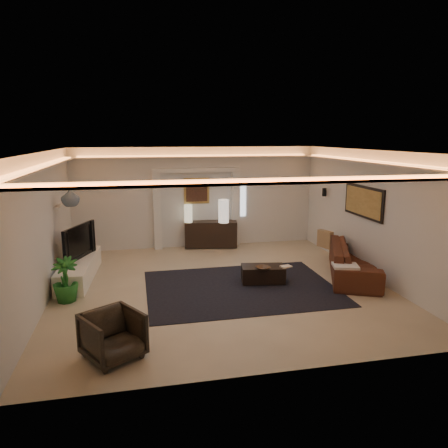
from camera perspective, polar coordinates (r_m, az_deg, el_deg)
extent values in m
plane|color=#C5B291|center=(9.22, -0.44, -8.43)|extent=(7.00, 7.00, 0.00)
plane|color=white|center=(8.65, -0.47, 9.88)|extent=(7.00, 7.00, 0.00)
plane|color=silver|center=(12.22, -3.76, 3.62)|extent=(7.00, 0.00, 7.00)
plane|color=silver|center=(5.55, 6.86, -6.60)|extent=(7.00, 0.00, 7.00)
plane|color=silver|center=(8.83, -23.31, -0.54)|extent=(0.00, 7.00, 7.00)
plane|color=silver|center=(10.11, 19.37, 1.23)|extent=(0.00, 7.00, 7.00)
cube|color=silver|center=(8.67, -0.47, 8.03)|extent=(7.00, 7.00, 0.04)
cube|color=white|center=(12.48, 2.41, 3.34)|extent=(0.25, 0.03, 1.00)
cube|color=black|center=(9.12, 2.30, -8.64)|extent=(4.00, 3.00, 0.01)
cube|color=silver|center=(12.07, -9.08, 1.70)|extent=(0.22, 0.20, 2.20)
cube|color=silver|center=(12.40, 1.60, 2.12)|extent=(0.22, 0.20, 2.20)
cube|color=silver|center=(12.04, -3.74, 7.32)|extent=(2.52, 0.20, 0.12)
cube|color=tan|center=(12.17, -3.75, 4.53)|extent=(0.74, 0.04, 0.74)
cube|color=#4C2D1E|center=(12.14, -3.74, 4.51)|extent=(0.62, 0.02, 0.62)
cube|color=black|center=(10.31, 18.46, 2.89)|extent=(0.04, 1.64, 0.74)
cube|color=tan|center=(10.30, 18.34, 2.89)|extent=(0.02, 1.50, 0.62)
cylinder|color=black|center=(11.93, 13.49, 4.23)|extent=(0.12, 0.12, 0.22)
cube|color=silver|center=(10.14, -21.58, 2.24)|extent=(0.10, 0.55, 0.04)
cube|color=black|center=(12.24, -1.78, -1.36)|extent=(1.56, 0.73, 0.75)
cylinder|color=beige|center=(12.00, -4.88, 1.70)|extent=(0.29, 0.29, 0.51)
cylinder|color=beige|center=(11.93, -0.06, 1.69)|extent=(0.34, 0.34, 0.66)
cube|color=white|center=(10.16, -19.06, -5.83)|extent=(0.78, 2.48, 0.46)
imported|color=black|center=(10.17, -19.70, -2.28)|extent=(1.31, 0.67, 0.77)
cylinder|color=#3F2D16|center=(10.85, -18.54, -2.41)|extent=(0.16, 0.16, 0.38)
imported|color=slate|center=(9.90, -20.18, 3.46)|extent=(0.49, 0.49, 0.41)
imported|color=#216722|center=(8.83, -20.78, -7.13)|extent=(0.53, 0.53, 0.89)
imported|color=#452518|center=(10.19, 17.24, -4.78)|extent=(2.75, 1.96, 0.75)
cube|color=beige|center=(9.13, 16.18, -5.50)|extent=(0.61, 0.54, 0.06)
cube|color=#9F7A4F|center=(11.31, 13.59, -2.01)|extent=(0.29, 0.47, 0.45)
cube|color=#2C221D|center=(9.41, 5.32, -6.74)|extent=(1.02, 0.66, 0.35)
imported|color=#483323|center=(9.08, 5.30, -5.84)|extent=(0.38, 0.38, 0.07)
cube|color=beige|center=(9.34, 8.43, -5.55)|extent=(0.27, 0.23, 0.03)
imported|color=black|center=(6.51, -14.87, -14.48)|extent=(1.05, 1.06, 0.71)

